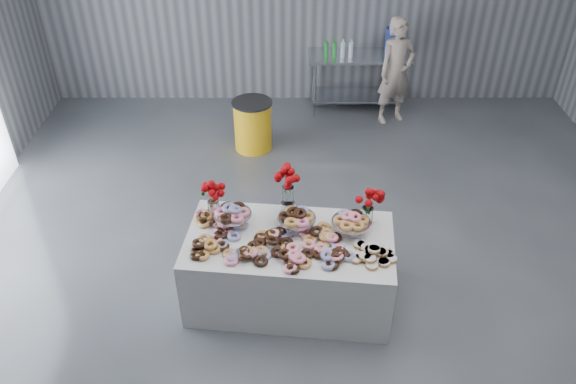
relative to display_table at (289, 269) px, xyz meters
name	(u,v)px	position (x,y,z in m)	size (l,w,h in m)	color
ground	(320,305)	(0.30, -0.11, -0.38)	(9.00, 9.00, 0.00)	#3D4046
room_walls	(294,40)	(0.03, -0.04, 2.26)	(8.04, 9.04, 4.02)	gray
display_table	(289,269)	(0.00, 0.00, 0.00)	(1.90, 1.00, 0.75)	silver
prep_table	(358,72)	(1.04, 3.99, 0.24)	(1.50, 0.60, 0.90)	silver
donut_mounds	(290,238)	(0.00, -0.05, 0.42)	(1.80, 0.80, 0.09)	tan
cake_stand_left	(232,213)	(-0.53, 0.21, 0.52)	(0.36, 0.36, 0.17)	silver
cake_stand_mid	(297,217)	(0.07, 0.14, 0.52)	(0.36, 0.36, 0.17)	silver
cake_stand_right	(351,220)	(0.56, 0.09, 0.52)	(0.36, 0.36, 0.17)	silver
danish_pile	(373,251)	(0.73, -0.23, 0.43)	(0.48, 0.48, 0.11)	silver
bouquet_left	(212,192)	(-0.72, 0.33, 0.67)	(0.26, 0.26, 0.42)	white
bouquet_right	(369,198)	(0.73, 0.23, 0.67)	(0.26, 0.26, 0.42)	white
bouquet_center	(288,183)	(-0.01, 0.35, 0.75)	(0.26, 0.26, 0.57)	silver
water_jug	(395,38)	(1.54, 3.99, 0.77)	(0.28, 0.28, 0.55)	blue
drink_bottles	(339,48)	(0.72, 3.89, 0.66)	(0.54, 0.08, 0.27)	#268C33
person	(396,71)	(1.55, 3.66, 0.41)	(0.57, 0.37, 1.56)	#CC8C93
trash_barrel	(253,125)	(-0.49, 2.84, -0.02)	(0.55, 0.55, 0.70)	yellow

